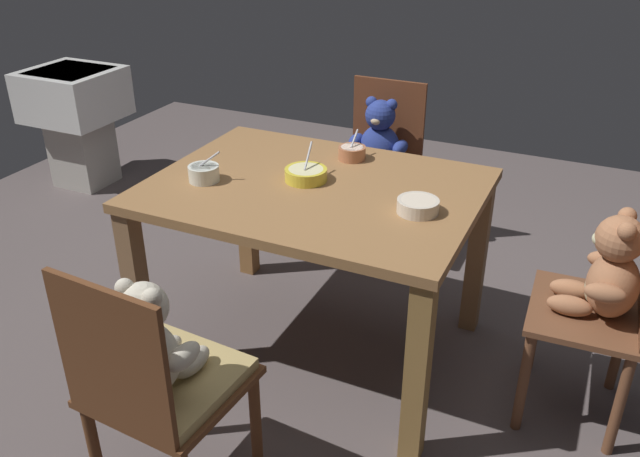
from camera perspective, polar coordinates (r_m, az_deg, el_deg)
name	(u,v)px	position (r m, az deg, el deg)	size (l,w,h in m)	color
ground_plane	(315,348)	(2.83, -0.43, -10.24)	(5.20, 5.20, 0.04)	#584E4D
dining_table	(314,213)	(2.49, -0.48, 1.36)	(1.20, 0.91, 0.73)	olive
teddy_chair_far_center	(378,152)	(3.32, 5.04, 6.60)	(0.41, 0.38, 0.86)	brown
teddy_chair_near_right	(608,285)	(2.39, 23.51, -4.51)	(0.38, 0.43, 0.89)	brown
teddy_chair_near_front	(156,367)	(1.94, -13.90, -11.51)	(0.43, 0.42, 0.87)	brown
porridge_bowl_terracotta_far_center	(352,153)	(2.68, 2.77, 6.54)	(0.11, 0.12, 0.11)	#B76F4A
porridge_bowl_cream_near_right	(418,206)	(2.25, 8.41, 1.95)	(0.14, 0.14, 0.05)	beige
porridge_bowl_white_near_left	(204,173)	(2.51, -9.95, 4.73)	(0.12, 0.11, 0.12)	silver
porridge_bowl_yellow_center	(306,174)	(2.48, -1.22, 4.69)	(0.16, 0.17, 0.12)	yellow
sink_basin	(76,111)	(4.38, -20.24, 9.49)	(0.52, 0.49, 0.73)	#B7B2A8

